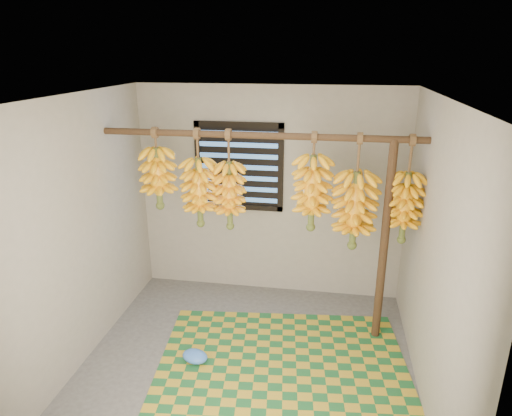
% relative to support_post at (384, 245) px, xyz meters
% --- Properties ---
extents(floor, '(3.00, 3.00, 0.01)m').
position_rel_support_post_xyz_m(floor, '(-1.20, -0.70, -1.00)').
color(floor, '#4E4E4E').
rests_on(floor, ground).
extents(ceiling, '(3.00, 3.00, 0.01)m').
position_rel_support_post_xyz_m(ceiling, '(-1.20, -0.70, 1.40)').
color(ceiling, silver).
rests_on(ceiling, wall_back).
extents(wall_back, '(3.00, 0.01, 2.40)m').
position_rel_support_post_xyz_m(wall_back, '(-1.20, 0.80, 0.20)').
color(wall_back, gray).
rests_on(wall_back, floor).
extents(wall_left, '(0.01, 3.00, 2.40)m').
position_rel_support_post_xyz_m(wall_left, '(-2.71, -0.70, 0.20)').
color(wall_left, gray).
rests_on(wall_left, floor).
extents(wall_right, '(0.01, 3.00, 2.40)m').
position_rel_support_post_xyz_m(wall_right, '(0.30, -0.70, 0.20)').
color(wall_right, gray).
rests_on(wall_right, floor).
extents(window, '(1.00, 0.04, 1.00)m').
position_rel_support_post_xyz_m(window, '(-1.55, 0.78, 0.50)').
color(window, black).
rests_on(window, wall_back).
extents(hanging_pole, '(3.00, 0.06, 0.06)m').
position_rel_support_post_xyz_m(hanging_pole, '(-1.20, 0.00, 1.00)').
color(hanging_pole, '#462F1B').
rests_on(hanging_pole, wall_left).
extents(support_post, '(0.08, 0.08, 2.00)m').
position_rel_support_post_xyz_m(support_post, '(0.00, 0.00, 0.00)').
color(support_post, '#462F1B').
rests_on(support_post, floor).
extents(woven_mat, '(2.44, 2.04, 0.01)m').
position_rel_support_post_xyz_m(woven_mat, '(-0.87, -0.67, -0.99)').
color(woven_mat, '#1B5E2D').
rests_on(woven_mat, floor).
extents(plastic_bag, '(0.30, 0.25, 0.10)m').
position_rel_support_post_xyz_m(plastic_bag, '(-1.68, -0.71, -0.94)').
color(plastic_bag, '#3E79E7').
rests_on(plastic_bag, woven_mat).
extents(banana_bunch_a, '(0.34, 0.34, 0.80)m').
position_rel_support_post_xyz_m(banana_bunch_a, '(-2.20, 0.00, 0.55)').
color(banana_bunch_a, brown).
rests_on(banana_bunch_a, hanging_pole).
extents(banana_bunch_b, '(0.34, 0.34, 0.97)m').
position_rel_support_post_xyz_m(banana_bunch_b, '(-1.78, 0.00, 0.43)').
color(banana_bunch_b, brown).
rests_on(banana_bunch_b, hanging_pole).
extents(banana_bunch_c, '(0.30, 0.30, 0.97)m').
position_rel_support_post_xyz_m(banana_bunch_c, '(-1.48, 0.00, 0.41)').
color(banana_bunch_c, brown).
rests_on(banana_bunch_c, hanging_pole).
extents(banana_bunch_d, '(0.35, 0.35, 0.93)m').
position_rel_support_post_xyz_m(banana_bunch_d, '(-0.70, -0.00, 0.48)').
color(banana_bunch_d, brown).
rests_on(banana_bunch_d, hanging_pole).
extents(banana_bunch_e, '(0.40, 0.40, 1.10)m').
position_rel_support_post_xyz_m(banana_bunch_e, '(-0.30, 0.00, 0.33)').
color(banana_bunch_e, brown).
rests_on(banana_bunch_e, hanging_pole).
extents(banana_bunch_f, '(0.32, 0.32, 1.01)m').
position_rel_support_post_xyz_m(banana_bunch_f, '(0.15, -0.00, 0.38)').
color(banana_bunch_f, brown).
rests_on(banana_bunch_f, hanging_pole).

